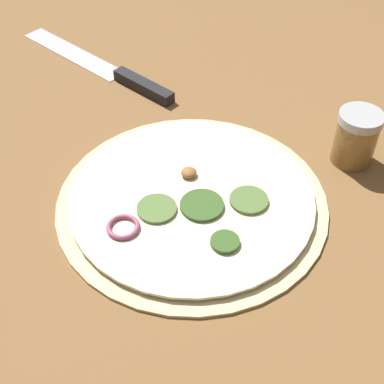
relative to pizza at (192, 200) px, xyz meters
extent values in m
plane|color=brown|center=(0.00, 0.00, -0.01)|extent=(3.00, 3.00, 0.00)
cylinder|color=beige|center=(0.00, 0.00, 0.00)|extent=(0.34, 0.34, 0.01)
cylinder|color=#EFE5C1|center=(0.00, 0.00, 0.00)|extent=(0.31, 0.31, 0.00)
cylinder|color=#567538|center=(0.00, 0.07, 0.01)|extent=(0.05, 0.05, 0.00)
cylinder|color=#385B23|center=(0.07, 0.05, 0.01)|extent=(0.03, 0.03, 0.01)
torus|color=#A34C70|center=(0.07, -0.07, 0.01)|extent=(0.04, 0.04, 0.01)
cylinder|color=#385B23|center=(0.02, 0.01, 0.01)|extent=(0.05, 0.05, 0.00)
ellipsoid|color=#996633|center=(-0.04, -0.01, 0.01)|extent=(0.02, 0.02, 0.01)
cylinder|color=#567538|center=(0.03, -0.04, 0.01)|extent=(0.05, 0.05, 0.00)
cube|color=silver|center=(-0.33, -0.26, -0.01)|extent=(0.16, 0.22, 0.00)
cube|color=black|center=(-0.24, -0.11, 0.00)|extent=(0.08, 0.11, 0.02)
cylinder|color=olive|center=(-0.12, 0.20, 0.03)|extent=(0.06, 0.06, 0.06)
cylinder|color=#B2B2B7|center=(-0.12, 0.20, 0.06)|extent=(0.06, 0.06, 0.01)
camera|label=1|loc=(0.47, 0.07, 0.47)|focal=50.00mm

